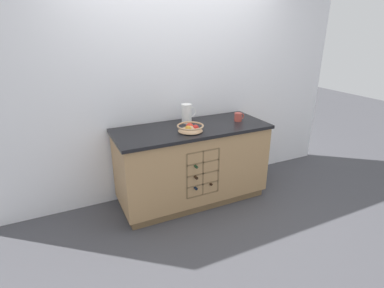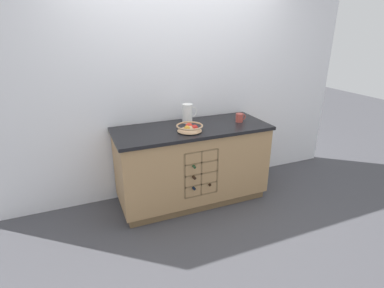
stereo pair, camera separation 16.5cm
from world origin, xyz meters
name	(u,v)px [view 1 (the left image)]	position (x,y,z in m)	size (l,w,h in m)	color
ground_plane	(192,198)	(0.00, 0.00, 0.00)	(14.00, 14.00, 0.00)	#424247
back_wall	(177,85)	(0.00, 0.39, 1.27)	(4.40, 0.06, 2.55)	white
kitchen_island	(192,164)	(0.00, 0.00, 0.45)	(1.69, 0.71, 0.89)	brown
fruit_bowl	(190,127)	(-0.08, -0.13, 0.93)	(0.28, 0.28, 0.09)	tan
white_pitcher	(187,113)	(0.02, 0.17, 1.00)	(0.18, 0.12, 0.22)	white
ceramic_mug	(238,117)	(0.58, -0.02, 0.93)	(0.12, 0.08, 0.10)	#B7473D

